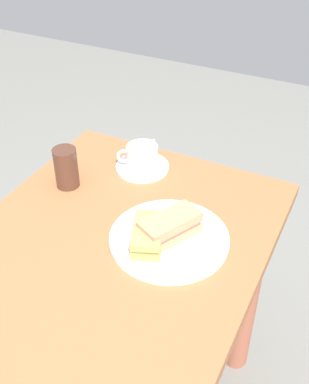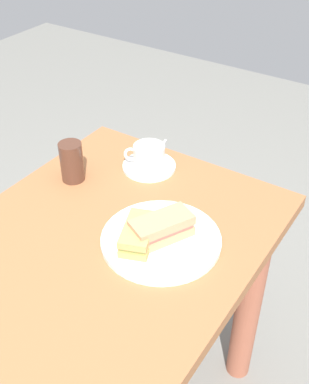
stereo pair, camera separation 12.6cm
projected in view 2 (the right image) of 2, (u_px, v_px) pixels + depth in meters
dining_table at (63, 332)px, 1.14m from camera, size 1.21×0.69×0.76m
sandwich_plate at (161, 240)px, 1.15m from camera, size 0.29×0.29×0.01m
sandwich_front at (162, 228)px, 1.13m from camera, size 0.16×0.13×0.06m
sandwich_back at (138, 234)px, 1.12m from camera, size 0.14×0.11×0.05m
coffee_saucer at (149, 166)px, 1.40m from camera, size 0.15×0.15×0.01m
coffee_cup at (149, 155)px, 1.38m from camera, size 0.09×0.11×0.06m
spoon at (159, 150)px, 1.46m from camera, size 0.10×0.03×0.01m
drinking_glass at (72, 162)px, 1.32m from camera, size 0.06×0.06×0.11m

